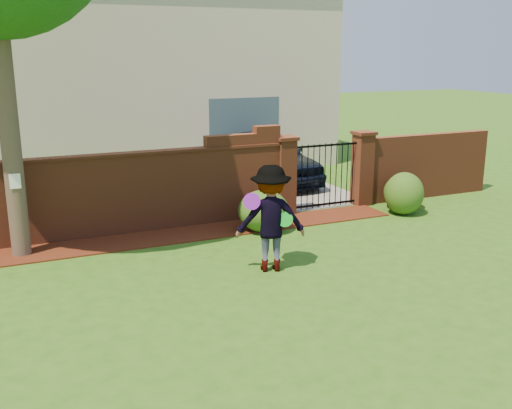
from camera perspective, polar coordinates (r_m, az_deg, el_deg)
name	(u,v)px	position (r m, az deg, el deg)	size (l,w,h in m)	color
ground	(265,288)	(10.03, 0.88, -7.96)	(80.00, 80.00, 0.01)	#2C5515
mulch_bed	(157,238)	(12.69, -9.48, -3.18)	(11.10, 1.08, 0.03)	#3D160B
brick_wall	(97,194)	(12.87, -14.97, 0.98)	(8.70, 0.31, 2.16)	brown
brick_wall_return	(425,166)	(16.54, 15.90, 3.59)	(4.00, 0.25, 1.70)	brown
pillar_left	(285,175)	(14.21, 2.80, 2.84)	(0.50, 0.50, 1.88)	brown
pillar_right	(362,168)	(15.32, 10.17, 3.48)	(0.50, 0.50, 1.88)	brown
iron_gate	(325,175)	(14.76, 6.61, 2.79)	(1.78, 0.03, 1.60)	black
driveway	(258,178)	(18.40, 0.16, 2.53)	(3.20, 8.00, 0.01)	gray
house	(142,71)	(20.99, -10.87, 12.45)	(12.40, 6.40, 6.30)	beige
car	(272,158)	(17.58, 1.53, 4.49)	(1.82, 4.51, 1.54)	black
paper_notice	(15,181)	(11.84, -22.10, 2.08)	(0.20, 0.01, 0.28)	white
shrub_left	(264,211)	(12.93, 0.72, -0.62)	(1.11, 1.11, 0.91)	#214C16
shrub_middle	(404,193)	(14.69, 14.01, 1.03)	(0.93, 0.93, 1.03)	#214C16
shrub_right	(403,192)	(15.24, 13.89, 1.15)	(0.94, 0.94, 0.84)	#214C16
man	(271,219)	(10.48, 1.40, -1.39)	(1.24, 0.71, 1.92)	gray
frisbee_purple	(252,201)	(10.23, -0.41, 0.30)	(0.30, 0.30, 0.03)	purple
frisbee_green	(285,219)	(10.40, 2.81, -1.42)	(0.28, 0.28, 0.03)	green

